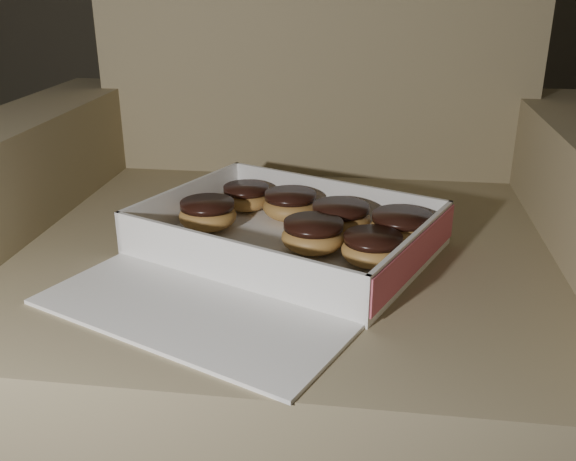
# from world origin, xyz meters

# --- Properties ---
(armchair) EXTENTS (0.98, 0.83, 1.02)m
(armchair) POSITION_xyz_m (0.80, 0.24, 0.32)
(armchair) COLOR #90835B
(armchair) RESTS_ON floor
(bakery_box) EXTENTS (0.50, 0.54, 0.06)m
(bakery_box) POSITION_xyz_m (0.79, 0.09, 0.47)
(bakery_box) COLOR white
(bakery_box) RESTS_ON armchair
(donut_a) EXTENTS (0.08, 0.08, 0.04)m
(donut_a) POSITION_xyz_m (0.72, 0.26, 0.49)
(donut_a) COLOR #BF8D42
(donut_a) RESTS_ON bakery_box
(donut_b) EXTENTS (0.09, 0.09, 0.04)m
(donut_b) POSITION_xyz_m (0.96, 0.15, 0.49)
(donut_b) COLOR #BF8D42
(donut_b) RESTS_ON bakery_box
(donut_c) EXTENTS (0.08, 0.08, 0.04)m
(donut_c) POSITION_xyz_m (0.68, 0.17, 0.49)
(donut_c) COLOR #BF8D42
(donut_c) RESTS_ON bakery_box
(donut_d) EXTENTS (0.08, 0.08, 0.04)m
(donut_d) POSITION_xyz_m (0.84, 0.11, 0.49)
(donut_d) COLOR #BF8D42
(donut_d) RESTS_ON bakery_box
(donut_e) EXTENTS (0.09, 0.09, 0.04)m
(donut_e) POSITION_xyz_m (0.87, 0.18, 0.49)
(donut_e) COLOR #BF8D42
(donut_e) RESTS_ON bakery_box
(donut_f) EXTENTS (0.08, 0.08, 0.04)m
(donut_f) POSITION_xyz_m (0.92, 0.08, 0.49)
(donut_f) COLOR #BF8D42
(donut_f) RESTS_ON bakery_box
(donut_g) EXTENTS (0.08, 0.08, 0.04)m
(donut_g) POSITION_xyz_m (0.79, 0.23, 0.49)
(donut_g) COLOR #BF8D42
(donut_g) RESTS_ON bakery_box
(crumb_a) EXTENTS (0.01, 0.01, 0.00)m
(crumb_a) POSITION_xyz_m (0.76, 0.05, 0.47)
(crumb_a) COLOR black
(crumb_a) RESTS_ON bakery_box
(crumb_b) EXTENTS (0.01, 0.01, 0.00)m
(crumb_b) POSITION_xyz_m (0.79, 0.05, 0.47)
(crumb_b) COLOR black
(crumb_b) RESTS_ON bakery_box
(crumb_c) EXTENTS (0.01, 0.01, 0.00)m
(crumb_c) POSITION_xyz_m (0.66, 0.16, 0.47)
(crumb_c) COLOR black
(crumb_c) RESTS_ON bakery_box
(crumb_d) EXTENTS (0.01, 0.01, 0.00)m
(crumb_d) POSITION_xyz_m (0.94, 0.04, 0.47)
(crumb_d) COLOR black
(crumb_d) RESTS_ON bakery_box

